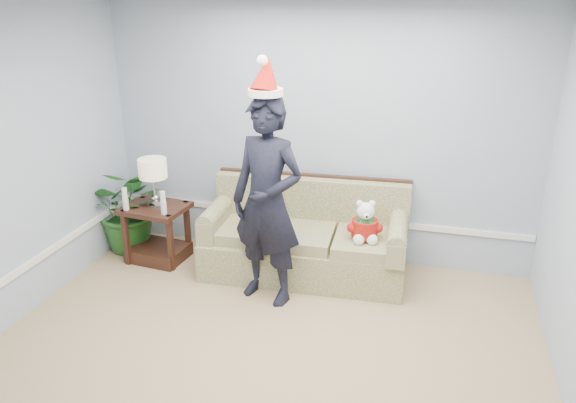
% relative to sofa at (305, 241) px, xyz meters
% --- Properties ---
extents(room_shell, '(4.54, 5.04, 2.74)m').
position_rel_sofa_xyz_m(room_shell, '(0.01, -2.07, 1.01)').
color(room_shell, tan).
rests_on(room_shell, ground).
extents(wainscot_trim, '(4.49, 4.99, 0.06)m').
position_rel_sofa_xyz_m(wainscot_trim, '(-1.17, -0.90, 0.11)').
color(wainscot_trim, white).
rests_on(wainscot_trim, room_shell).
extents(sofa, '(2.08, 0.98, 0.95)m').
position_rel_sofa_xyz_m(sofa, '(0.00, 0.00, 0.00)').
color(sofa, '#4B592A').
rests_on(sofa, room_shell).
extents(side_table, '(0.69, 0.60, 0.62)m').
position_rel_sofa_xyz_m(side_table, '(-1.60, -0.16, -0.10)').
color(side_table, '#391C14').
rests_on(side_table, room_shell).
extents(table_lamp, '(0.29, 0.29, 0.52)m').
position_rel_sofa_xyz_m(table_lamp, '(-1.59, -0.16, 0.68)').
color(table_lamp, silver).
rests_on(table_lamp, side_table).
extents(candle_pair, '(0.49, 0.06, 0.24)m').
position_rel_sofa_xyz_m(candle_pair, '(-1.62, -0.33, 0.39)').
color(candle_pair, silver).
rests_on(candle_pair, side_table).
extents(houseplant, '(0.92, 0.80, 0.99)m').
position_rel_sofa_xyz_m(houseplant, '(-1.99, 0.00, 0.16)').
color(houseplant, '#1E581E').
rests_on(houseplant, room_shell).
extents(man, '(0.81, 0.64, 1.94)m').
position_rel_sofa_xyz_m(man, '(-0.21, -0.61, 0.63)').
color(man, black).
rests_on(man, room_shell).
extents(santa_hat, '(0.35, 0.38, 0.35)m').
position_rel_sofa_xyz_m(santa_hat, '(-0.21, -0.59, 1.74)').
color(santa_hat, white).
rests_on(santa_hat, man).
extents(teddy_bear, '(0.31, 0.32, 0.41)m').
position_rel_sofa_xyz_m(teddy_bear, '(0.62, -0.17, 0.31)').
color(teddy_bear, white).
rests_on(teddy_bear, sofa).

